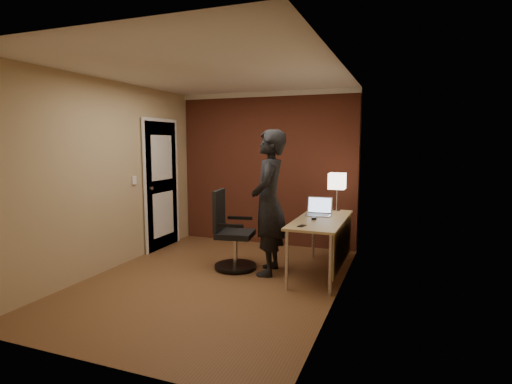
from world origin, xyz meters
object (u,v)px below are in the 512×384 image
(mouse, at_px, (314,218))
(office_chair, at_px, (231,235))
(desk_lamp, at_px, (337,182))
(laptop, at_px, (319,210))
(desk, at_px, (327,229))
(phone, at_px, (302,226))
(person, at_px, (269,203))

(mouse, distance_m, office_chair, 1.15)
(desk_lamp, relative_size, laptop, 1.57)
(desk, distance_m, office_chair, 1.27)
(laptop, height_order, office_chair, office_chair)
(desk_lamp, distance_m, phone, 1.25)
(desk_lamp, distance_m, office_chair, 1.66)
(desk, xyz_separation_m, desk_lamp, (0.02, 0.62, 0.55))
(desk_lamp, bearing_deg, desk, -91.52)
(laptop, distance_m, person, 0.72)
(phone, xyz_separation_m, person, (-0.52, 0.36, 0.19))
(mouse, bearing_deg, desk, 26.02)
(person, bearing_deg, laptop, 118.61)
(desk, distance_m, desk_lamp, 0.82)
(mouse, height_order, phone, mouse)
(desk, relative_size, mouse, 15.00)
(phone, bearing_deg, laptop, 103.50)
(laptop, distance_m, mouse, 0.34)
(office_chair, bearing_deg, phone, -18.05)
(office_chair, relative_size, person, 0.56)
(desk, bearing_deg, person, -164.95)
(desk_lamp, relative_size, phone, 4.65)
(desk, bearing_deg, desk_lamp, 88.48)
(desk_lamp, distance_m, mouse, 0.83)
(desk_lamp, relative_size, mouse, 5.35)
(desk, height_order, mouse, mouse)
(desk_lamp, relative_size, person, 0.29)
(desk_lamp, bearing_deg, laptop, -114.22)
(person, bearing_deg, office_chair, -97.98)
(laptop, xyz_separation_m, mouse, (0.01, -0.34, -0.05))
(mouse, xyz_separation_m, person, (-0.57, -0.09, 0.18))
(desk, xyz_separation_m, laptop, (-0.15, 0.24, 0.19))
(phone, bearing_deg, desk, 87.14)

